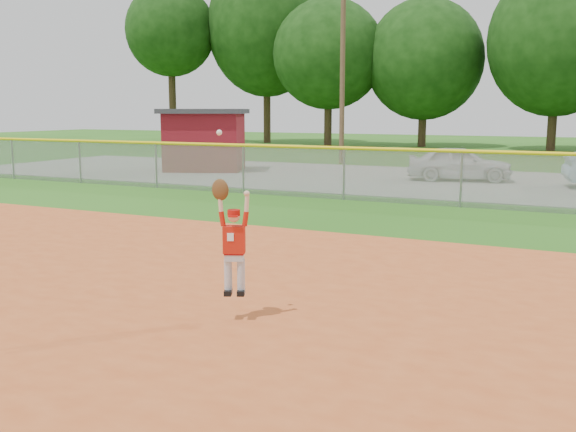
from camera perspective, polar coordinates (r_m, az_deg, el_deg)
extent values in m
plane|color=#255A14|center=(8.40, 2.01, -8.45)|extent=(120.00, 120.00, 0.00)
cube|color=#B64D20|center=(5.96, -10.13, -16.15)|extent=(24.00, 16.00, 0.04)
cube|color=gray|center=(23.69, 17.76, 2.75)|extent=(44.00, 10.00, 0.03)
imported|color=silver|center=(24.24, 14.99, 4.55)|extent=(3.95, 2.29, 1.27)
cube|color=maroon|center=(27.59, -7.42, 6.50)|extent=(3.74, 3.30, 2.43)
cube|color=#333338|center=(27.56, -7.48, 9.22)|extent=(4.25, 3.80, 0.19)
cube|color=gray|center=(17.72, 15.14, 3.16)|extent=(40.00, 0.03, 1.50)
cylinder|color=yellow|center=(17.66, 15.24, 5.58)|extent=(40.00, 0.10, 0.10)
cylinder|color=gray|center=(26.42, -23.27, 4.68)|extent=(0.06, 0.06, 1.50)
cylinder|color=gray|center=(24.02, -18.00, 4.58)|extent=(0.06, 0.06, 1.50)
cylinder|color=gray|center=(21.86, -11.63, 4.42)|extent=(0.06, 0.06, 1.50)
cylinder|color=gray|center=(20.02, -3.99, 4.15)|extent=(0.06, 0.06, 1.50)
cylinder|color=gray|center=(18.61, 4.99, 3.74)|extent=(0.06, 0.06, 1.50)
cylinder|color=gray|center=(17.72, 15.14, 3.16)|extent=(0.06, 0.06, 1.50)
cylinder|color=#4C3823|center=(31.45, 4.87, 12.87)|extent=(0.24, 0.24, 9.00)
cylinder|color=#422D1C|center=(52.16, -10.21, 9.65)|extent=(0.56, 0.56, 5.87)
ellipsoid|color=#193F0F|center=(52.51, -10.40, 15.91)|extent=(6.95, 6.95, 7.05)
cylinder|color=#422D1C|center=(51.56, -1.88, 9.92)|extent=(0.56, 0.56, 6.10)
ellipsoid|color=#193F0F|center=(51.96, -1.92, 16.51)|extent=(9.19, 9.19, 10.85)
cylinder|color=#422D1C|center=(47.34, 3.58, 8.95)|extent=(0.56, 0.56, 4.43)
ellipsoid|color=#193F0F|center=(47.51, 3.63, 14.18)|extent=(8.01, 8.01, 7.88)
cylinder|color=#422D1C|center=(46.88, 11.87, 8.56)|extent=(0.56, 0.56, 4.11)
ellipsoid|color=#193F0F|center=(47.01, 12.04, 13.46)|extent=(8.19, 8.19, 8.39)
cylinder|color=#422D1C|center=(44.56, 22.47, 8.37)|extent=(0.56, 0.56, 4.64)
ellipsoid|color=#193F0F|center=(44.76, 22.84, 14.18)|extent=(8.57, 8.57, 9.43)
cylinder|color=silver|center=(7.86, -5.34, -5.40)|extent=(0.13, 0.13, 0.44)
cylinder|color=silver|center=(7.84, -4.19, -5.42)|extent=(0.13, 0.13, 0.44)
cube|color=black|center=(7.88, -5.34, -6.77)|extent=(0.15, 0.20, 0.06)
cube|color=black|center=(7.86, -4.20, -6.79)|extent=(0.15, 0.20, 0.06)
cube|color=silver|center=(7.79, -4.79, -3.67)|extent=(0.26, 0.20, 0.09)
cube|color=maroon|center=(7.78, -4.80, -3.29)|extent=(0.27, 0.22, 0.03)
cube|color=#B91A0D|center=(7.74, -4.81, -2.09)|extent=(0.30, 0.23, 0.33)
cube|color=white|center=(7.67, -5.14, -1.88)|extent=(0.07, 0.04, 0.10)
sphere|color=beige|center=(7.69, -4.84, -0.02)|extent=(0.20, 0.20, 0.15)
cylinder|color=#B0110A|center=(7.68, -4.85, 0.30)|extent=(0.20, 0.20, 0.07)
cube|color=#B0110A|center=(7.61, -4.91, -0.02)|extent=(0.14, 0.13, 0.01)
cylinder|color=#B91A0D|center=(7.71, -5.87, -0.24)|extent=(0.10, 0.09, 0.18)
cylinder|color=beige|center=(7.69, -6.02, 1.11)|extent=(0.08, 0.07, 0.20)
ellipsoid|color=#4C2D14|center=(7.67, -6.04, 2.34)|extent=(0.25, 0.19, 0.26)
sphere|color=white|center=(7.61, -6.13, 7.39)|extent=(0.09, 0.09, 0.07)
cylinder|color=#B91A0D|center=(7.68, -3.80, -0.25)|extent=(0.10, 0.09, 0.18)
cylinder|color=beige|center=(7.65, -3.69, 1.11)|extent=(0.08, 0.07, 0.20)
sphere|color=beige|center=(7.63, -3.70, 2.01)|extent=(0.09, 0.09, 0.07)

